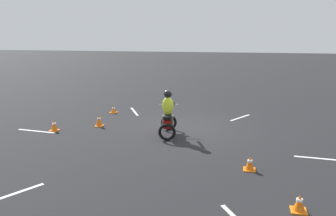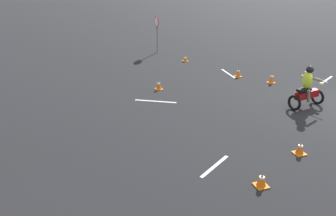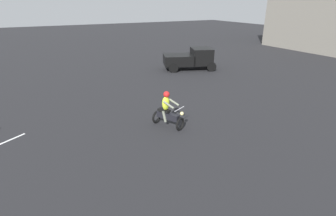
{
  "view_description": "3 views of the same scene",
  "coord_description": "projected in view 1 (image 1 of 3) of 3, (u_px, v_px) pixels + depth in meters",
  "views": [
    {
      "loc": [
        -2.09,
        12.22,
        3.51
      ],
      "look_at": [
        0.43,
        1.16,
        1.0
      ],
      "focal_mm": 35.0,
      "sensor_mm": 36.0,
      "label": 1
    },
    {
      "loc": [
        -8.89,
        10.07,
        4.91
      ],
      "look_at": [
        0.08,
        6.93,
        0.9
      ],
      "focal_mm": 35.0,
      "sensor_mm": 36.0,
      "label": 2
    },
    {
      "loc": [
        9.15,
        7.72,
        5.24
      ],
      "look_at": [
        -0.28,
        12.7,
        0.9
      ],
      "focal_mm": 28.0,
      "sensor_mm": 36.0,
      "label": 3
    }
  ],
  "objects": [
    {
      "name": "traffic_cone_far_center",
      "position": [
        99.0,
        121.0,
        12.91
      ],
      "size": [
        0.32,
        0.32,
        0.48
      ],
      "color": "orange",
      "rests_on": "ground"
    },
    {
      "name": "traffic_cone_far_right",
      "position": [
        299.0,
        203.0,
        6.65
      ],
      "size": [
        0.32,
        0.32,
        0.37
      ],
      "color": "orange",
      "rests_on": "ground"
    },
    {
      "name": "lane_stripe_sw",
      "position": [
        240.0,
        118.0,
        14.32
      ],
      "size": [
        0.87,
        1.35,
        0.01
      ],
      "primitive_type": "cube",
      "rotation": [
        0.0,
        0.0,
        5.74
      ],
      "color": "silver",
      "rests_on": "ground"
    },
    {
      "name": "lane_stripe_w",
      "position": [
        322.0,
        159.0,
        9.54
      ],
      "size": [
        1.52,
        0.18,
        0.01
      ],
      "primitive_type": "cube",
      "rotation": [
        0.0,
        0.0,
        4.66
      ],
      "color": "silver",
      "rests_on": "ground"
    },
    {
      "name": "lane_stripe_e",
      "position": [
        36.0,
        131.0,
        12.3
      ],
      "size": [
        1.61,
        0.23,
        0.01
      ],
      "primitive_type": "cube",
      "rotation": [
        0.0,
        0.0,
        1.49
      ],
      "color": "silver",
      "rests_on": "ground"
    },
    {
      "name": "motorcycle_rider_foreground",
      "position": [
        168.0,
        116.0,
        11.64
      ],
      "size": [
        0.87,
        1.55,
        1.66
      ],
      "rotation": [
        0.0,
        0.0,
        3.31
      ],
      "color": "black",
      "rests_on": "ground"
    },
    {
      "name": "traffic_cone_far_left",
      "position": [
        250.0,
        164.0,
        8.7
      ],
      "size": [
        0.32,
        0.32,
        0.38
      ],
      "color": "orange",
      "rests_on": "ground"
    },
    {
      "name": "lane_stripe_se",
      "position": [
        134.0,
        111.0,
        15.49
      ],
      "size": [
        0.9,
        1.53,
        0.01
      ],
      "primitive_type": "cube",
      "rotation": [
        0.0,
        0.0,
        6.78
      ],
      "color": "silver",
      "rests_on": "ground"
    },
    {
      "name": "traffic_cone_near_right",
      "position": [
        113.0,
        110.0,
        15.19
      ],
      "size": [
        0.32,
        0.32,
        0.32
      ],
      "color": "orange",
      "rests_on": "ground"
    },
    {
      "name": "ground_plane",
      "position": [
        185.0,
        127.0,
        12.84
      ],
      "size": [
        120.0,
        120.0,
        0.0
      ],
      "primitive_type": "plane",
      "color": "black"
    },
    {
      "name": "lane_stripe_ne",
      "position": [
        7.0,
        196.0,
        7.31
      ],
      "size": [
        0.94,
        1.54,
        0.01
      ],
      "primitive_type": "cube",
      "rotation": [
        0.0,
        0.0,
        2.62
      ],
      "color": "silver",
      "rests_on": "ground"
    },
    {
      "name": "traffic_cone_mid_center",
      "position": [
        54.0,
        126.0,
        12.3
      ],
      "size": [
        0.32,
        0.32,
        0.42
      ],
      "color": "orange",
      "rests_on": "ground"
    }
  ]
}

